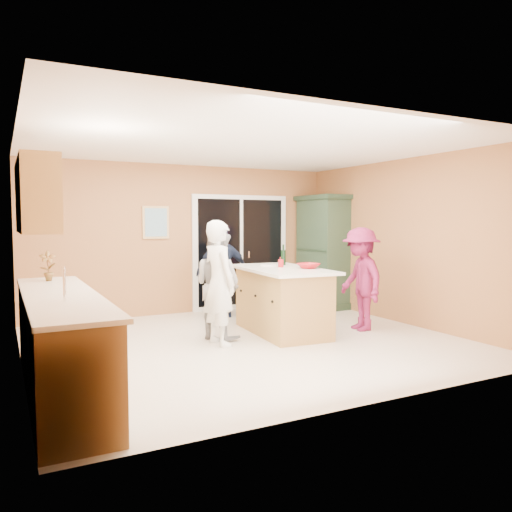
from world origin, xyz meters
name	(u,v)px	position (x,y,z in m)	size (l,w,h in m)	color
floor	(249,343)	(0.00, 0.00, 0.00)	(5.50, 5.50, 0.00)	beige
ceiling	(249,146)	(0.00, 0.00, 2.60)	(5.50, 5.00, 0.10)	white
wall_back	(186,239)	(0.00, 2.50, 1.30)	(5.50, 0.10, 2.60)	tan
wall_front	(377,258)	(0.00, -2.50, 1.30)	(5.50, 0.10, 2.60)	tan
wall_left	(19,251)	(-2.75, 0.00, 1.30)	(0.10, 5.00, 2.60)	tan
wall_right	(406,242)	(2.75, 0.00, 1.30)	(0.10, 5.00, 2.60)	tan
left_cabinet_run	(62,347)	(-2.45, -1.05, 0.46)	(0.65, 3.05, 1.24)	#A27C3F
upper_cabinets	(36,197)	(-2.58, -0.20, 1.88)	(0.35, 1.60, 0.75)	#A27C3F
sliding_door	(241,252)	(1.05, 2.46, 1.05)	(1.90, 0.07, 2.10)	white
framed_picture	(156,222)	(-0.55, 2.48, 1.60)	(0.46, 0.04, 0.56)	tan
kitchen_island	(282,302)	(0.69, 0.32, 0.44)	(1.10, 1.87, 0.95)	#A27C3F
green_hutch	(323,253)	(2.49, 1.90, 1.02)	(0.60, 1.14, 2.10)	#213625
woman_white	(219,283)	(-0.40, 0.09, 0.82)	(0.60, 0.39, 1.63)	silver
woman_grey	(218,285)	(-0.27, 0.44, 0.74)	(0.72, 0.56, 1.49)	#979799
woman_navy	(223,272)	(0.39, 1.80, 0.77)	(0.91, 0.38, 1.55)	#1B273D
woman_magenta	(361,279)	(1.83, -0.04, 0.76)	(0.99, 0.57, 1.53)	maroon
serving_bowl	(308,266)	(0.99, 0.09, 0.98)	(0.30, 0.30, 0.07)	#AD131A
tulip_vase	(48,266)	(-2.45, 0.21, 1.11)	(0.18, 0.12, 0.34)	#A31410
tumbler_near	(282,261)	(0.96, 0.78, 1.00)	(0.08, 0.08, 0.12)	#AD131A
tumbler_far	(281,263)	(0.73, 0.44, 1.00)	(0.08, 0.08, 0.11)	#AD131A
wine_bottle	(283,257)	(0.93, 0.70, 1.07)	(0.07, 0.07, 0.32)	black
white_plate	(268,265)	(0.71, 0.79, 0.95)	(0.25, 0.25, 0.02)	silver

